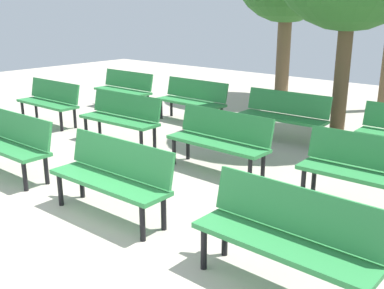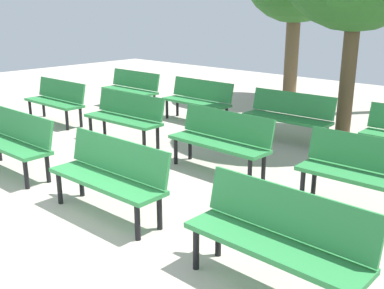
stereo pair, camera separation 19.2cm
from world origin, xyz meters
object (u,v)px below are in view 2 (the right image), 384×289
(bench_r0_c1, at_px, (14,139))
(bench_r1_c0, at_px, (57,99))
(bench_r1_c2, at_px, (221,138))
(bench_r2_c1, at_px, (198,98))
(bench_r2_c0, at_px, (132,87))
(bench_r1_c1, at_px, (125,115))
(bench_r2_c2, at_px, (289,114))
(bench_r0_c2, at_px, (110,173))
(bench_r1_c3, at_px, (369,171))
(bench_r0_c3, at_px, (278,235))

(bench_r0_c1, relative_size, bench_r1_c0, 1.00)
(bench_r0_c1, distance_m, bench_r1_c2, 2.98)
(bench_r1_c0, relative_size, bench_r2_c1, 1.00)
(bench_r0_c1, bearing_deg, bench_r2_c1, 90.75)
(bench_r2_c0, bearing_deg, bench_r1_c1, -41.93)
(bench_r2_c0, bearing_deg, bench_r2_c2, 0.70)
(bench_r0_c2, height_order, bench_r1_c3, same)
(bench_r0_c3, xyz_separation_m, bench_r2_c1, (-4.49, 4.00, 0.00))
(bench_r0_c2, height_order, bench_r2_c2, same)
(bench_r0_c1, xyz_separation_m, bench_r1_c2, (2.15, 2.07, 0.00))
(bench_r0_c2, bearing_deg, bench_r1_c1, 135.68)
(bench_r0_c1, bearing_deg, bench_r1_c2, 42.88)
(bench_r1_c3, bearing_deg, bench_r1_c1, 178.79)
(bench_r1_c0, bearing_deg, bench_r2_c0, 88.42)
(bench_r1_c3, bearing_deg, bench_r0_c2, -138.09)
(bench_r0_c3, height_order, bench_r1_c3, same)
(bench_r1_c1, height_order, bench_r2_c2, same)
(bench_r0_c1, distance_m, bench_r2_c2, 4.58)
(bench_r1_c1, height_order, bench_r2_c1, same)
(bench_r0_c3, relative_size, bench_r2_c2, 0.99)
(bench_r0_c1, height_order, bench_r1_c3, same)
(bench_r0_c3, bearing_deg, bench_r2_c1, 137.99)
(bench_r0_c3, bearing_deg, bench_r2_c0, 148.70)
(bench_r1_c0, relative_size, bench_r1_c1, 0.99)
(bench_r1_c2, height_order, bench_r2_c2, same)
(bench_r0_c2, bearing_deg, bench_r1_c3, 42.40)
(bench_r1_c0, relative_size, bench_r1_c3, 0.99)
(bench_r1_c2, bearing_deg, bench_r0_c2, -89.53)
(bench_r2_c1, relative_size, bench_r2_c2, 0.99)
(bench_r0_c1, distance_m, bench_r0_c3, 4.36)
(bench_r0_c2, bearing_deg, bench_r0_c1, -179.79)
(bench_r2_c0, bearing_deg, bench_r1_c3, -16.16)
(bench_r0_c3, distance_m, bench_r1_c1, 4.81)
(bench_r2_c2, bearing_deg, bench_r0_c1, -118.66)
(bench_r0_c2, xyz_separation_m, bench_r2_c2, (-0.10, 4.03, 0.00))
(bench_r0_c2, distance_m, bench_r1_c0, 4.83)
(bench_r1_c0, xyz_separation_m, bench_r1_c1, (2.23, 0.01, 0.00))
(bench_r0_c3, bearing_deg, bench_r2_c2, 119.81)
(bench_r0_c2, relative_size, bench_r2_c2, 1.00)
(bench_r1_c0, xyz_separation_m, bench_r2_c2, (4.30, 2.03, 0.00))
(bench_r1_c0, height_order, bench_r1_c3, same)
(bench_r1_c2, xyz_separation_m, bench_r2_c1, (-2.27, 2.03, 0.00))
(bench_r1_c2, relative_size, bench_r2_c2, 0.99)
(bench_r0_c3, height_order, bench_r2_c0, same)
(bench_r1_c0, distance_m, bench_r1_c1, 2.23)
(bench_r0_c3, xyz_separation_m, bench_r1_c2, (-2.21, 1.97, 0.00))
(bench_r0_c2, bearing_deg, bench_r2_c0, 135.92)
(bench_r2_c2, bearing_deg, bench_r1_c0, -156.85)
(bench_r1_c2, xyz_separation_m, bench_r2_c0, (-4.37, 1.99, 0.00))
(bench_r1_c2, height_order, bench_r2_c0, same)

